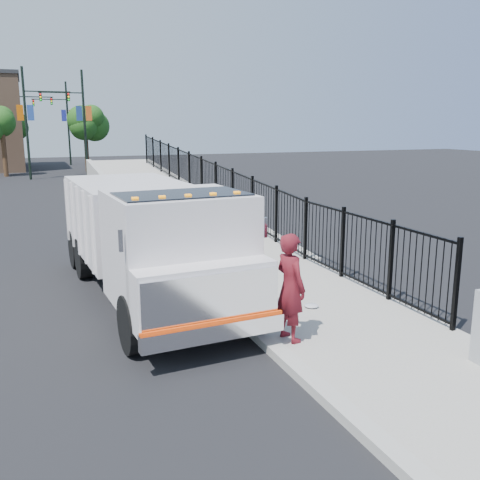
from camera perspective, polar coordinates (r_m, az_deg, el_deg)
name	(u,v)px	position (r m, az deg, el deg)	size (l,w,h in m)	color
ground	(245,325)	(11.08, 0.49, -9.10)	(120.00, 120.00, 0.00)	black
sidewalk	(383,346)	(10.33, 14.97, -10.82)	(3.55, 12.00, 0.12)	#9E998E
curb	(289,361)	(9.38, 5.22, -12.77)	(0.30, 12.00, 0.16)	#ADAAA3
ramp	(162,208)	(26.56, -8.32, 3.44)	(3.95, 24.00, 1.70)	#9E998E
iron_fence	(216,198)	(23.02, -2.58, 4.46)	(0.10, 28.00, 1.80)	black
truck	(149,233)	(12.46, -9.65, 0.71)	(3.13, 8.33, 2.80)	black
worker	(290,287)	(9.81, 5.39, -5.05)	(0.73, 0.48, 2.01)	maroon
debris	(311,306)	(11.85, 7.62, -6.95)	(0.31, 0.31, 0.08)	silver
light_pole_0	(30,119)	(42.36, -21.45, 11.93)	(3.77, 0.22, 8.00)	black
light_pole_1	(80,119)	(43.57, -16.68, 12.25)	(3.78, 0.22, 8.00)	black
light_pole_2	(20,120)	(51.21, -22.46, 11.78)	(3.77, 0.22, 8.00)	black
light_pole_3	(65,120)	(56.06, -18.20, 12.06)	(3.77, 0.22, 8.00)	black
tree_0	(2,125)	(45.37, -24.07, 11.13)	(2.29, 2.29, 5.14)	#382314
tree_1	(85,125)	(47.88, -16.20, 11.72)	(2.38, 2.38, 5.19)	#382314
tree_2	(11,124)	(57.10, -23.25, 11.27)	(2.86, 2.86, 5.43)	#382314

